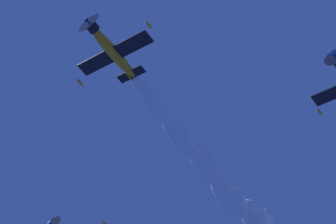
# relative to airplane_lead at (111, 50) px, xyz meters

# --- Properties ---
(airplane_lead) EXTENTS (7.04, 7.51, 2.89)m
(airplane_lead) POSITION_rel_airplane_lead_xyz_m (0.00, 0.00, 0.00)
(airplane_lead) COLOR orange
(smoke_trail_lead) EXTENTS (28.35, 10.45, 4.85)m
(smoke_trail_lead) POSITION_rel_airplane_lead_xyz_m (-19.98, -6.22, 1.70)
(smoke_trail_lead) COLOR white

